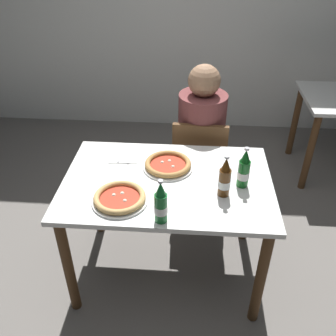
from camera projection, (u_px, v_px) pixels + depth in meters
name	position (u px, v px, depth m)	size (l,w,h in m)	color
ground_plane	(167.00, 268.00, 2.53)	(8.00, 8.00, 0.00)	slate
back_wall_tiled	(184.00, 3.00, 3.61)	(7.00, 0.10, 2.60)	white
dining_table_main	(167.00, 196.00, 2.18)	(1.20, 0.80, 0.75)	silver
chair_behind_table	(199.00, 162.00, 2.75)	(0.42, 0.42, 0.85)	brown
diner_seated	(200.00, 147.00, 2.74)	(0.34, 0.34, 1.21)	#2D3342
pizza_margherita_near	(120.00, 198.00, 1.94)	(0.30, 0.30, 0.04)	white
pizza_marinara_far	(168.00, 165.00, 2.20)	(0.30, 0.30, 0.04)	white
beer_bottle_left	(244.00, 170.00, 2.01)	(0.07, 0.07, 0.25)	#14591E
beer_bottle_center	(225.00, 179.00, 1.94)	(0.07, 0.07, 0.25)	#512D0F
beer_bottle_right	(161.00, 204.00, 1.77)	(0.07, 0.07, 0.25)	#196B2D
napkin_with_cutlery	(125.00, 155.00, 2.32)	(0.19, 0.19, 0.01)	white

